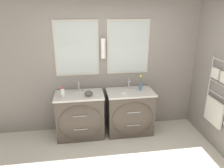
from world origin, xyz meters
TOP-DOWN VIEW (x-y plane):
  - wall_back at (-0.01, 1.75)m, footprint 5.07×0.17m
  - wall_right at (1.76, 0.77)m, footprint 0.13×3.58m
  - vanity_left at (-0.65, 1.39)m, footprint 0.91×0.61m
  - vanity_right at (0.33, 1.39)m, footprint 0.91×0.61m
  - faucet_left at (-0.65, 1.56)m, footprint 0.17×0.12m
  - faucet_right at (0.33, 1.56)m, footprint 0.17×0.12m
  - toiletry_bottle at (-0.94, 1.33)m, footprint 0.07×0.07m
  - amenity_bowl at (-0.47, 1.33)m, footprint 0.15×0.15m
  - flower_vase at (0.54, 1.47)m, footprint 0.06×0.06m
  - soap_dish at (0.18, 1.30)m, footprint 0.09×0.06m

SIDE VIEW (x-z plane):
  - vanity_left at x=-0.65m, z-range 0.01..0.88m
  - vanity_right at x=0.33m, z-range 0.01..0.88m
  - soap_dish at x=0.18m, z-range 0.87..0.91m
  - amenity_bowl at x=-0.47m, z-range 0.87..0.97m
  - toiletry_bottle at x=-0.94m, z-range 0.87..1.05m
  - faucet_left at x=-0.65m, z-range 0.87..1.07m
  - faucet_right at x=0.33m, z-range 0.87..1.07m
  - flower_vase at x=0.54m, z-range 0.84..1.15m
  - wall_right at x=1.76m, z-range -0.01..2.59m
  - wall_back at x=-0.01m, z-range 0.02..2.62m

